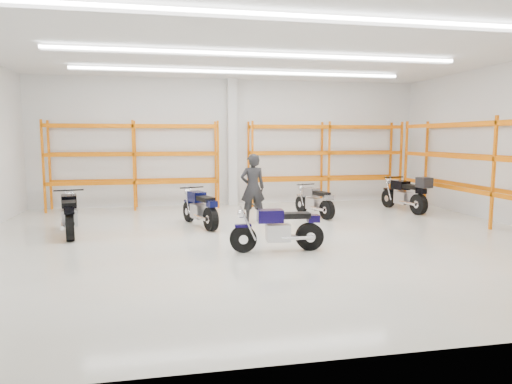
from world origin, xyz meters
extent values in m
plane|color=beige|center=(0.00, 0.00, 0.00)|extent=(14.00, 14.00, 0.00)
cube|color=silver|center=(0.00, 6.00, 2.25)|extent=(14.00, 0.02, 4.50)
cube|color=silver|center=(0.00, -6.00, 2.25)|extent=(14.00, 0.02, 4.50)
cube|color=white|center=(0.00, 0.00, 4.50)|extent=(14.00, 12.00, 0.02)
cube|color=white|center=(0.00, -3.00, 4.40)|extent=(10.00, 0.22, 0.10)
cube|color=white|center=(0.00, 0.50, 4.40)|extent=(10.00, 0.22, 0.10)
cube|color=white|center=(0.00, 3.50, 4.40)|extent=(10.00, 0.22, 0.10)
cylinder|color=black|center=(-0.76, -1.15, 0.29)|extent=(0.58, 0.15, 0.58)
cylinder|color=black|center=(0.68, -1.22, 0.30)|extent=(0.61, 0.21, 0.60)
cylinder|color=silver|center=(-0.76, -1.15, 0.29)|extent=(0.20, 0.15, 0.19)
cylinder|color=silver|center=(0.68, -1.22, 0.30)|extent=(0.22, 0.20, 0.21)
cube|color=#0F0939|center=(-0.76, -1.15, 0.58)|extent=(0.35, 0.16, 0.06)
cube|color=#B7B7BC|center=(-0.01, -1.19, 0.40)|extent=(0.52, 0.37, 0.37)
cube|color=#A5A5AA|center=(0.35, -1.21, 0.31)|extent=(0.68, 0.15, 0.08)
cube|color=#0F0939|center=(-0.19, -1.18, 0.77)|extent=(0.56, 0.36, 0.27)
cube|color=black|center=(0.35, -1.21, 0.77)|extent=(0.65, 0.32, 0.12)
cube|color=#0F0939|center=(0.76, -1.23, 0.69)|extent=(0.26, 0.23, 0.15)
cylinder|color=black|center=(-0.51, -1.16, 0.98)|extent=(0.07, 0.68, 0.03)
sphere|color=silver|center=(-0.80, -1.14, 0.83)|extent=(0.18, 0.18, 0.18)
cylinder|color=silver|center=(0.38, -1.36, 0.31)|extent=(0.73, 0.13, 0.09)
cylinder|color=black|center=(-4.89, 2.24, 0.31)|extent=(0.24, 0.64, 0.63)
cylinder|color=black|center=(-4.59, 0.70, 0.32)|extent=(0.31, 0.67, 0.65)
cylinder|color=silver|center=(-4.89, 2.24, 0.31)|extent=(0.18, 0.23, 0.21)
cylinder|color=silver|center=(-4.59, 0.70, 0.32)|extent=(0.25, 0.27, 0.23)
cube|color=black|center=(-4.89, 2.24, 0.63)|extent=(0.23, 0.40, 0.06)
cube|color=#B7B7BC|center=(-4.74, 1.44, 0.44)|extent=(0.47, 0.61, 0.40)
cube|color=#A5A5AA|center=(-4.66, 1.05, 0.33)|extent=(0.26, 0.74, 0.08)
cube|color=black|center=(-4.77, 1.63, 0.84)|extent=(0.46, 0.64, 0.29)
cube|color=black|center=(-4.66, 1.05, 0.84)|extent=(0.44, 0.74, 0.13)
cube|color=black|center=(-4.58, 0.62, 0.75)|extent=(0.28, 0.31, 0.17)
cylinder|color=black|center=(-4.84, 1.97, 1.07)|extent=(0.72, 0.18, 0.04)
sphere|color=silver|center=(-4.90, 2.28, 0.90)|extent=(0.20, 0.20, 0.20)
cylinder|color=silver|center=(-4.82, 0.98, 0.33)|extent=(0.24, 0.79, 0.09)
cylinder|color=black|center=(-1.73, 2.66, 0.30)|extent=(0.32, 0.61, 0.60)
cylinder|color=black|center=(-1.22, 1.24, 0.31)|extent=(0.38, 0.65, 0.62)
cylinder|color=silver|center=(-1.73, 2.66, 0.30)|extent=(0.20, 0.24, 0.20)
cylinder|color=silver|center=(-1.22, 1.24, 0.31)|extent=(0.26, 0.28, 0.22)
cube|color=#0D1044|center=(-1.73, 2.66, 0.60)|extent=(0.26, 0.39, 0.06)
cube|color=#B7B7BC|center=(-1.47, 1.92, 0.42)|extent=(0.52, 0.61, 0.38)
cube|color=#A5A5AA|center=(-1.34, 1.56, 0.32)|extent=(0.35, 0.70, 0.08)
cube|color=#0D1044|center=(-1.53, 2.09, 0.80)|extent=(0.51, 0.64, 0.28)
cube|color=black|center=(-1.34, 1.56, 0.80)|extent=(0.51, 0.73, 0.12)
cube|color=#0D1044|center=(-1.20, 1.17, 0.72)|extent=(0.30, 0.32, 0.16)
cylinder|color=black|center=(-1.64, 2.42, 1.02)|extent=(0.67, 0.27, 0.04)
sphere|color=silver|center=(-1.74, 2.70, 0.86)|extent=(0.19, 0.19, 0.19)
cylinder|color=silver|center=(-1.48, 1.47, 0.32)|extent=(0.34, 0.74, 0.09)
cylinder|color=black|center=(1.93, 3.57, 0.28)|extent=(0.27, 0.57, 0.56)
cylinder|color=black|center=(2.33, 2.23, 0.29)|extent=(0.32, 0.60, 0.58)
cylinder|color=silver|center=(1.93, 3.57, 0.28)|extent=(0.18, 0.22, 0.19)
cylinder|color=silver|center=(2.33, 2.23, 0.29)|extent=(0.24, 0.25, 0.20)
cube|color=gray|center=(1.93, 3.57, 0.56)|extent=(0.23, 0.36, 0.06)
cube|color=#B7B7BC|center=(2.14, 2.88, 0.39)|extent=(0.46, 0.56, 0.35)
cube|color=#A5A5AA|center=(2.24, 2.54, 0.30)|extent=(0.29, 0.66, 0.07)
cube|color=gray|center=(2.09, 3.04, 0.74)|extent=(0.45, 0.59, 0.26)
cube|color=black|center=(2.24, 2.54, 0.74)|extent=(0.44, 0.67, 0.11)
cube|color=gray|center=(2.35, 2.16, 0.67)|extent=(0.26, 0.29, 0.15)
cylinder|color=black|center=(2.00, 3.34, 0.95)|extent=(0.63, 0.22, 0.03)
sphere|color=silver|center=(1.92, 3.61, 0.80)|extent=(0.18, 0.18, 0.18)
cylinder|color=silver|center=(2.10, 2.46, 0.30)|extent=(0.28, 0.69, 0.08)
cylinder|color=black|center=(5.23, 4.08, 0.32)|extent=(0.22, 0.65, 0.64)
cylinder|color=black|center=(5.46, 2.50, 0.33)|extent=(0.28, 0.68, 0.66)
cylinder|color=silver|center=(5.23, 4.08, 0.32)|extent=(0.18, 0.23, 0.21)
cylinder|color=silver|center=(5.46, 2.50, 0.33)|extent=(0.24, 0.26, 0.23)
cube|color=black|center=(5.23, 4.08, 0.64)|extent=(0.21, 0.40, 0.06)
cube|color=#B7B7BC|center=(5.35, 3.26, 0.45)|extent=(0.46, 0.60, 0.40)
cube|color=#A5A5AA|center=(5.41, 2.86, 0.34)|extent=(0.23, 0.75, 0.08)
cube|color=black|center=(5.33, 3.45, 0.85)|extent=(0.44, 0.64, 0.30)
cube|color=black|center=(5.41, 2.86, 0.85)|extent=(0.42, 0.74, 0.13)
cube|color=black|center=(5.48, 2.42, 0.76)|extent=(0.27, 0.31, 0.17)
cylinder|color=black|center=(5.27, 3.81, 1.08)|extent=(0.74, 0.15, 0.04)
sphere|color=silver|center=(5.23, 4.12, 0.91)|extent=(0.20, 0.20, 0.20)
cylinder|color=silver|center=(5.25, 2.79, 0.34)|extent=(0.21, 0.80, 0.10)
cube|color=black|center=(5.49, 2.29, 1.04)|extent=(0.42, 0.45, 0.32)
imported|color=black|center=(0.11, 2.39, 0.98)|extent=(0.73, 0.48, 1.96)
cube|color=white|center=(0.00, 5.82, 2.25)|extent=(0.32, 0.32, 4.50)
cube|color=#F55D00|center=(-6.20, 5.88, 1.50)|extent=(0.07, 0.07, 3.00)
cube|color=#F55D00|center=(-6.20, 5.08, 1.50)|extent=(0.07, 0.07, 3.00)
cube|color=#F55D00|center=(-3.40, 5.88, 1.50)|extent=(0.07, 0.07, 3.00)
cube|color=#F55D00|center=(-3.40, 5.08, 1.50)|extent=(0.07, 0.07, 3.00)
cube|color=#F55D00|center=(-0.60, 5.88, 1.50)|extent=(0.07, 0.07, 3.00)
cube|color=#F55D00|center=(-0.60, 5.08, 1.50)|extent=(0.07, 0.07, 3.00)
cube|color=#F55D00|center=(-3.40, 5.88, 0.94)|extent=(5.60, 0.07, 0.12)
cube|color=#F55D00|center=(-3.40, 5.08, 0.94)|extent=(5.60, 0.07, 0.12)
cube|color=#F55D00|center=(-3.40, 5.88, 1.88)|extent=(5.60, 0.07, 0.12)
cube|color=#F55D00|center=(-3.40, 5.08, 1.88)|extent=(5.60, 0.07, 0.12)
cube|color=#F55D00|center=(-3.40, 5.88, 2.81)|extent=(5.60, 0.07, 0.12)
cube|color=#F55D00|center=(-3.40, 5.08, 2.81)|extent=(5.60, 0.07, 0.12)
cube|color=#F55D00|center=(0.60, 5.88, 1.50)|extent=(0.07, 0.07, 3.00)
cube|color=#F55D00|center=(0.60, 5.08, 1.50)|extent=(0.07, 0.07, 3.00)
cube|color=#F55D00|center=(3.40, 5.88, 1.50)|extent=(0.07, 0.07, 3.00)
cube|color=#F55D00|center=(3.40, 5.08, 1.50)|extent=(0.07, 0.07, 3.00)
cube|color=#F55D00|center=(6.20, 5.88, 1.50)|extent=(0.07, 0.07, 3.00)
cube|color=#F55D00|center=(6.20, 5.08, 1.50)|extent=(0.07, 0.07, 3.00)
cube|color=#F55D00|center=(3.40, 5.88, 0.94)|extent=(5.60, 0.07, 0.12)
cube|color=#F55D00|center=(3.40, 5.08, 0.94)|extent=(5.60, 0.07, 0.12)
cube|color=#F55D00|center=(3.40, 5.88, 1.88)|extent=(5.60, 0.07, 0.12)
cube|color=#F55D00|center=(3.40, 5.08, 1.88)|extent=(5.60, 0.07, 0.12)
cube|color=#F55D00|center=(3.40, 5.88, 2.81)|extent=(5.60, 0.07, 0.12)
cube|color=#F55D00|center=(3.40, 5.08, 2.81)|extent=(5.60, 0.07, 0.12)
cube|color=#F55D00|center=(6.08, 0.00, 1.50)|extent=(0.07, 0.07, 3.00)
cube|color=#F55D00|center=(6.88, 4.50, 1.50)|extent=(0.07, 0.07, 3.00)
cube|color=#F55D00|center=(6.08, 4.50, 1.50)|extent=(0.07, 0.07, 3.00)
cube|color=#F55D00|center=(6.08, 0.00, 0.94)|extent=(0.07, 9.00, 0.12)
cube|color=#F55D00|center=(6.08, 0.00, 1.88)|extent=(0.07, 9.00, 0.12)
cube|color=#F55D00|center=(6.08, 0.00, 2.81)|extent=(0.07, 9.00, 0.12)
camera|label=1|loc=(-2.30, -10.49, 2.43)|focal=32.00mm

